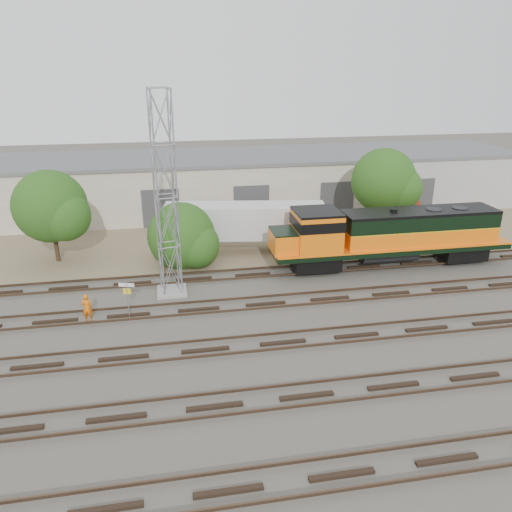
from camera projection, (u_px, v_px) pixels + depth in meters
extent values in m
plane|color=#47423A|center=(271.00, 317.00, 28.48)|extent=(140.00, 140.00, 0.00)
cube|color=#726047|center=(234.00, 234.00, 42.23)|extent=(80.00, 16.00, 0.02)
cube|color=black|center=(342.00, 475.00, 17.45)|extent=(80.00, 2.40, 0.14)
cube|color=#4C3828|center=(350.00, 489.00, 16.71)|extent=(80.00, 0.08, 0.14)
cube|color=#4C3828|center=(335.00, 456.00, 18.09)|extent=(80.00, 0.08, 0.14)
cube|color=black|center=(307.00, 396.00, 21.57)|extent=(80.00, 2.40, 0.14)
cube|color=#4C3828|center=(312.00, 404.00, 20.84)|extent=(80.00, 0.08, 0.14)
cube|color=#4C3828|center=(302.00, 383.00, 22.21)|extent=(80.00, 0.08, 0.14)
cube|color=black|center=(283.00, 343.00, 25.70)|extent=(80.00, 2.40, 0.14)
cube|color=#4C3828|center=(286.00, 348.00, 24.96)|extent=(80.00, 0.08, 0.14)
cube|color=#4C3828|center=(280.00, 333.00, 26.34)|extent=(80.00, 0.08, 0.14)
cube|color=black|center=(266.00, 304.00, 29.83)|extent=(80.00, 2.40, 0.14)
cube|color=#4C3828|center=(268.00, 307.00, 29.09)|extent=(80.00, 0.08, 0.14)
cube|color=#4C3828|center=(263.00, 296.00, 30.47)|extent=(80.00, 0.08, 0.14)
cube|color=black|center=(253.00, 275.00, 33.95)|extent=(80.00, 2.40, 0.14)
cube|color=#4C3828|center=(255.00, 277.00, 33.22)|extent=(80.00, 0.08, 0.14)
cube|color=#4C3828|center=(251.00, 268.00, 34.59)|extent=(80.00, 0.08, 0.14)
cube|color=beige|center=(222.00, 184.00, 48.67)|extent=(58.00, 10.00, 5.00)
cube|color=#59595B|center=(222.00, 157.00, 47.71)|extent=(58.40, 10.40, 0.30)
cube|color=#999993|center=(457.00, 186.00, 47.72)|extent=(14.00, 0.10, 5.00)
cube|color=#333335|center=(65.00, 213.00, 41.97)|extent=(3.20, 0.12, 3.40)
cube|color=#333335|center=(161.00, 209.00, 43.31)|extent=(3.20, 0.12, 3.40)
cube|color=#333335|center=(251.00, 204.00, 44.65)|extent=(3.20, 0.12, 3.40)
cube|color=#333335|center=(337.00, 200.00, 45.99)|extent=(3.20, 0.12, 3.40)
cube|color=#333335|center=(417.00, 196.00, 47.33)|extent=(3.20, 0.12, 3.40)
cube|color=black|center=(315.00, 261.00, 34.43)|extent=(3.18, 2.39, 0.99)
cube|color=black|center=(460.00, 251.00, 36.26)|extent=(3.18, 2.39, 0.99)
cube|color=black|center=(390.00, 247.00, 35.10)|extent=(16.90, 2.98, 0.35)
cylinder|color=black|center=(389.00, 255.00, 35.33)|extent=(4.18, 1.09, 1.09)
cube|color=orange|center=(418.00, 235.00, 35.16)|extent=(10.93, 2.58, 1.19)
cube|color=black|center=(419.00, 220.00, 34.76)|extent=(10.93, 2.58, 0.99)
cube|color=black|center=(420.00, 212.00, 34.55)|extent=(10.93, 2.58, 0.20)
cube|color=orange|center=(316.00, 231.00, 33.66)|extent=(2.98, 2.98, 2.58)
cube|color=black|center=(317.00, 212.00, 33.16)|extent=(2.98, 2.98, 0.16)
cube|color=orange|center=(283.00, 242.00, 33.49)|extent=(1.59, 2.39, 1.39)
cube|color=gray|center=(172.00, 291.00, 31.41)|extent=(1.81, 1.81, 0.20)
cylinder|color=gray|center=(156.00, 194.00, 29.61)|extent=(0.09, 0.09, 12.09)
cylinder|color=gray|center=(175.00, 193.00, 29.79)|extent=(0.09, 0.09, 12.09)
cylinder|color=gray|center=(156.00, 199.00, 28.59)|extent=(0.09, 0.09, 12.09)
cylinder|color=gray|center=(176.00, 198.00, 28.77)|extent=(0.09, 0.09, 12.09)
cylinder|color=gray|center=(128.00, 300.00, 28.06)|extent=(0.07, 0.07, 2.15)
cube|color=white|center=(126.00, 285.00, 27.73)|extent=(0.86, 0.26, 0.21)
cube|color=yellow|center=(127.00, 291.00, 27.87)|extent=(0.44, 0.15, 0.34)
imported|color=orange|center=(87.00, 308.00, 27.72)|extent=(0.60, 0.40, 1.65)
cube|color=silver|center=(245.00, 221.00, 37.50)|extent=(12.21, 4.22, 2.49)
cube|color=black|center=(306.00, 245.00, 38.33)|extent=(2.54, 2.62, 0.92)
cube|color=black|center=(183.00, 248.00, 37.20)|extent=(0.14, 0.14, 1.20)
cube|color=black|center=(186.00, 240.00, 38.92)|extent=(0.14, 0.14, 1.20)
cube|color=#163298|center=(382.00, 210.00, 46.41)|extent=(1.66, 1.56, 1.50)
cube|color=maroon|center=(411.00, 209.00, 46.98)|extent=(1.92, 1.86, 1.40)
cylinder|color=#382619|center=(56.00, 246.00, 36.05)|extent=(0.32, 0.32, 2.34)
sphere|color=#1C4915|center=(50.00, 206.00, 34.98)|extent=(5.11, 5.11, 5.11)
sphere|color=#1C4915|center=(65.00, 216.00, 34.63)|extent=(3.58, 3.58, 3.58)
cylinder|color=#382619|center=(183.00, 261.00, 35.94)|extent=(0.33, 0.33, 0.43)
sphere|color=#1C4915|center=(181.00, 236.00, 35.26)|extent=(4.78, 4.78, 4.78)
sphere|color=#1C4915|center=(196.00, 245.00, 34.93)|extent=(3.34, 3.34, 3.34)
cylinder|color=#382619|center=(380.00, 217.00, 42.16)|extent=(0.30, 0.30, 2.64)
sphere|color=#1C4915|center=(384.00, 181.00, 41.01)|extent=(5.28, 5.28, 5.28)
sphere|color=#1C4915|center=(399.00, 189.00, 40.65)|extent=(3.70, 3.70, 3.70)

